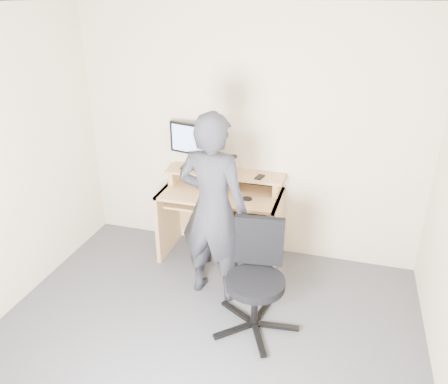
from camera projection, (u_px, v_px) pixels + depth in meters
The scene contains 14 objects.
ground at pixel (192, 361), 3.33m from camera, with size 3.50×3.50×0.00m, color #525257.
back_wall at pixel (248, 137), 4.33m from camera, with size 3.50×0.02×2.50m, color beige.
ceiling at pixel (177, 5), 2.29m from camera, with size 3.50×3.50×0.02m, color white.
desk at pixel (223, 207), 4.49m from camera, with size 1.20×0.60×0.91m.
monitor at pixel (191, 142), 4.38m from camera, with size 0.49×0.15×0.47m.
external_drive at pixel (214, 161), 4.40m from camera, with size 0.07×0.13×0.20m, color black.
travel_mug at pixel (233, 166), 4.31m from camera, with size 0.08×0.08×0.17m, color #B0B0B4.
smartphone at pixel (260, 177), 4.26m from camera, with size 0.07×0.13×0.01m, color black.
charger at pixel (204, 172), 4.35m from camera, with size 0.04×0.04×0.04m, color black.
headphones at pixel (209, 168), 4.48m from camera, with size 0.16×0.16×0.02m, color silver.
keyboard at pixel (224, 205), 4.27m from camera, with size 0.46×0.18×0.03m, color black.
mouse at pixel (247, 198), 4.16m from camera, with size 0.10×0.06×0.04m, color black.
office_chair at pixel (257, 273), 3.52m from camera, with size 0.71×0.72×0.91m.
person at pixel (213, 209), 3.75m from camera, with size 0.63×0.41×1.72m, color black.
Camera 1 is at (0.93, -2.32, 2.56)m, focal length 35.00 mm.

